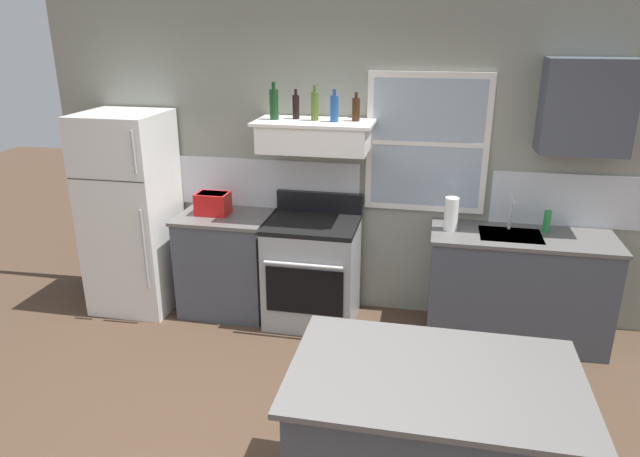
{
  "coord_description": "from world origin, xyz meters",
  "views": [
    {
      "loc": [
        0.72,
        -2.58,
        2.49
      ],
      "look_at": [
        -0.05,
        1.2,
        1.1
      ],
      "focal_mm": 32.22,
      "sensor_mm": 36.0,
      "label": 1
    }
  ],
  "objects_px": {
    "bottle_blue_liqueur": "(334,108)",
    "stove_range": "(313,271)",
    "refrigerator": "(131,213)",
    "bottle_balsamic_dark": "(296,106)",
    "paper_towel_roll": "(451,214)",
    "toaster": "(213,203)",
    "bottle_dark_green_wine": "(274,104)",
    "bottle_olive_oil_square": "(315,106)",
    "dish_soap_bottle": "(547,221)",
    "kitchen_island": "(429,451)",
    "bottle_brown_stout": "(356,109)"
  },
  "relations": [
    {
      "from": "toaster",
      "to": "bottle_balsamic_dark",
      "type": "distance_m",
      "value": 1.12
    },
    {
      "from": "paper_towel_roll",
      "to": "bottle_blue_liqueur",
      "type": "bearing_deg",
      "value": 178.2
    },
    {
      "from": "bottle_olive_oil_square",
      "to": "dish_soap_bottle",
      "type": "bearing_deg",
      "value": 1.05
    },
    {
      "from": "toaster",
      "to": "kitchen_island",
      "type": "distance_m",
      "value": 2.9
    },
    {
      "from": "refrigerator",
      "to": "kitchen_island",
      "type": "height_order",
      "value": "refrigerator"
    },
    {
      "from": "kitchen_island",
      "to": "bottle_balsamic_dark",
      "type": "bearing_deg",
      "value": 118.97
    },
    {
      "from": "stove_range",
      "to": "bottle_balsamic_dark",
      "type": "bearing_deg",
      "value": 138.71
    },
    {
      "from": "toaster",
      "to": "bottle_olive_oil_square",
      "type": "xyz_separation_m",
      "value": [
        0.9,
        0.06,
        0.85
      ]
    },
    {
      "from": "bottle_blue_liqueur",
      "to": "paper_towel_roll",
      "type": "xyz_separation_m",
      "value": [
        0.96,
        -0.03,
        -0.81
      ]
    },
    {
      "from": "bottle_blue_liqueur",
      "to": "stove_range",
      "type": "bearing_deg",
      "value": -157.92
    },
    {
      "from": "bottle_blue_liqueur",
      "to": "kitchen_island",
      "type": "bearing_deg",
      "value": -67.39
    },
    {
      "from": "dish_soap_bottle",
      "to": "refrigerator",
      "type": "bearing_deg",
      "value": -177.4
    },
    {
      "from": "bottle_blue_liqueur",
      "to": "paper_towel_roll",
      "type": "bearing_deg",
      "value": -1.8
    },
    {
      "from": "bottle_balsamic_dark",
      "to": "paper_towel_roll",
      "type": "height_order",
      "value": "bottle_balsamic_dark"
    },
    {
      "from": "bottle_brown_stout",
      "to": "paper_towel_roll",
      "type": "bearing_deg",
      "value": -6.99
    },
    {
      "from": "bottle_balsamic_dark",
      "to": "dish_soap_bottle",
      "type": "bearing_deg",
      "value": -0.23
    },
    {
      "from": "dish_soap_bottle",
      "to": "bottle_olive_oil_square",
      "type": "bearing_deg",
      "value": -178.95
    },
    {
      "from": "bottle_balsamic_dark",
      "to": "bottle_olive_oil_square",
      "type": "relative_size",
      "value": 0.86
    },
    {
      "from": "bottle_brown_stout",
      "to": "paper_towel_roll",
      "type": "xyz_separation_m",
      "value": [
        0.8,
        -0.1,
        -0.8
      ]
    },
    {
      "from": "bottle_blue_liqueur",
      "to": "bottle_brown_stout",
      "type": "height_order",
      "value": "bottle_blue_liqueur"
    },
    {
      "from": "paper_towel_roll",
      "to": "bottle_balsamic_dark",
      "type": "bearing_deg",
      "value": 175.22
    },
    {
      "from": "bottle_dark_green_wine",
      "to": "dish_soap_bottle",
      "type": "height_order",
      "value": "bottle_dark_green_wine"
    },
    {
      "from": "bottle_blue_liqueur",
      "to": "kitchen_island",
      "type": "distance_m",
      "value": 2.68
    },
    {
      "from": "bottle_balsamic_dark",
      "to": "bottle_olive_oil_square",
      "type": "bearing_deg",
      "value": -14.4
    },
    {
      "from": "paper_towel_roll",
      "to": "refrigerator",
      "type": "bearing_deg",
      "value": -178.76
    },
    {
      "from": "refrigerator",
      "to": "bottle_brown_stout",
      "type": "distance_m",
      "value": 2.2
    },
    {
      "from": "toaster",
      "to": "bottle_brown_stout",
      "type": "distance_m",
      "value": 1.48
    },
    {
      "from": "bottle_dark_green_wine",
      "to": "bottle_brown_stout",
      "type": "bearing_deg",
      "value": 4.39
    },
    {
      "from": "toaster",
      "to": "bottle_dark_green_wine",
      "type": "xyz_separation_m",
      "value": [
        0.56,
        0.05,
        0.86
      ]
    },
    {
      "from": "bottle_blue_liqueur",
      "to": "dish_soap_bottle",
      "type": "distance_m",
      "value": 1.91
    },
    {
      "from": "paper_towel_roll",
      "to": "dish_soap_bottle",
      "type": "height_order",
      "value": "paper_towel_roll"
    },
    {
      "from": "toaster",
      "to": "stove_range",
      "type": "bearing_deg",
      "value": -2.5
    },
    {
      "from": "dish_soap_bottle",
      "to": "stove_range",
      "type": "bearing_deg",
      "value": -175.82
    },
    {
      "from": "bottle_balsamic_dark",
      "to": "paper_towel_roll",
      "type": "relative_size",
      "value": 0.89
    },
    {
      "from": "bottle_blue_liqueur",
      "to": "bottle_balsamic_dark",
      "type": "bearing_deg",
      "value": 166.79
    },
    {
      "from": "toaster",
      "to": "paper_towel_roll",
      "type": "height_order",
      "value": "paper_towel_roll"
    },
    {
      "from": "refrigerator",
      "to": "bottle_brown_stout",
      "type": "relative_size",
      "value": 7.82
    },
    {
      "from": "bottle_balsamic_dark",
      "to": "paper_towel_roll",
      "type": "bearing_deg",
      "value": -4.78
    },
    {
      "from": "bottle_olive_oil_square",
      "to": "bottle_blue_liqueur",
      "type": "xyz_separation_m",
      "value": [
        0.17,
        -0.04,
        -0.01
      ]
    },
    {
      "from": "kitchen_island",
      "to": "paper_towel_roll",
      "type": "bearing_deg",
      "value": 87.7
    },
    {
      "from": "refrigerator",
      "to": "stove_range",
      "type": "distance_m",
      "value": 1.7
    },
    {
      "from": "bottle_dark_green_wine",
      "to": "bottle_blue_liqueur",
      "type": "xyz_separation_m",
      "value": [
        0.5,
        -0.02,
        -0.02
      ]
    },
    {
      "from": "refrigerator",
      "to": "bottle_balsamic_dark",
      "type": "height_order",
      "value": "bottle_balsamic_dark"
    },
    {
      "from": "stove_range",
      "to": "bottle_dark_green_wine",
      "type": "height_order",
      "value": "bottle_dark_green_wine"
    },
    {
      "from": "refrigerator",
      "to": "bottle_blue_liqueur",
      "type": "height_order",
      "value": "bottle_blue_liqueur"
    },
    {
      "from": "bottle_olive_oil_square",
      "to": "paper_towel_roll",
      "type": "distance_m",
      "value": 1.4
    },
    {
      "from": "bottle_balsamic_dark",
      "to": "bottle_olive_oil_square",
      "type": "height_order",
      "value": "bottle_olive_oil_square"
    },
    {
      "from": "bottle_olive_oil_square",
      "to": "bottle_brown_stout",
      "type": "xyz_separation_m",
      "value": [
        0.33,
        0.03,
        -0.02
      ]
    },
    {
      "from": "toaster",
      "to": "stove_range",
      "type": "height_order",
      "value": "toaster"
    },
    {
      "from": "toaster",
      "to": "bottle_olive_oil_square",
      "type": "relative_size",
      "value": 1.07
    }
  ]
}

